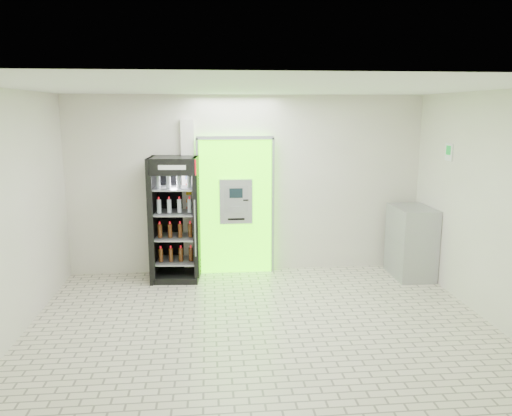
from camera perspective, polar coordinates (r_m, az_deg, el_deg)
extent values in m
plane|color=beige|center=(6.50, 0.74, -13.87)|extent=(6.00, 6.00, 0.00)
plane|color=silver|center=(8.47, -1.04, 2.67)|extent=(6.00, 0.00, 6.00)
plane|color=silver|center=(3.64, 5.07, -8.94)|extent=(6.00, 0.00, 6.00)
plane|color=silver|center=(6.44, -26.84, -1.25)|extent=(0.00, 5.00, 5.00)
plane|color=silver|center=(7.00, 25.98, -0.25)|extent=(0.00, 5.00, 5.00)
plane|color=white|center=(5.90, 0.82, 13.60)|extent=(6.00, 6.00, 0.00)
cube|color=#46F205|center=(8.45, -2.35, 0.23)|extent=(1.20, 0.12, 2.30)
cube|color=gray|center=(8.24, -2.39, 8.01)|extent=(1.28, 0.04, 0.06)
cube|color=gray|center=(8.37, -6.63, 0.06)|extent=(0.04, 0.04, 2.30)
cube|color=gray|center=(8.44, 1.95, 0.22)|extent=(0.04, 0.04, 2.30)
cube|color=black|center=(8.55, -1.62, -4.11)|extent=(0.62, 0.01, 0.67)
cube|color=black|center=(8.27, -4.74, 5.77)|extent=(0.22, 0.01, 0.18)
cube|color=#999BA0|center=(8.32, -2.31, 0.76)|extent=(0.55, 0.12, 0.75)
cube|color=black|center=(8.23, -2.30, 1.71)|extent=(0.22, 0.01, 0.16)
cube|color=gray|center=(8.28, -2.28, -0.20)|extent=(0.16, 0.01, 0.12)
cube|color=black|center=(8.26, -1.18, 0.91)|extent=(0.09, 0.01, 0.02)
cube|color=black|center=(8.32, -2.27, -1.28)|extent=(0.28, 0.01, 0.03)
cube|color=silver|center=(8.44, -7.66, 1.16)|extent=(0.22, 0.10, 2.60)
cube|color=#193FB2|center=(8.33, -7.74, 3.47)|extent=(0.09, 0.01, 0.06)
cube|color=red|center=(8.35, -7.71, 2.58)|extent=(0.09, 0.01, 0.06)
cube|color=yellow|center=(8.37, -7.69, 1.70)|extent=(0.09, 0.01, 0.06)
cube|color=orange|center=(8.39, -7.67, 0.83)|extent=(0.09, 0.01, 0.06)
cube|color=red|center=(8.41, -7.65, -0.05)|extent=(0.09, 0.01, 0.06)
cube|color=black|center=(8.21, -9.22, -1.24)|extent=(0.81, 0.75, 2.02)
cube|color=black|center=(8.52, -9.09, -0.78)|extent=(0.76, 0.11, 2.02)
cube|color=#B60912|center=(7.73, -9.58, 4.59)|extent=(0.74, 0.07, 0.24)
cube|color=white|center=(7.73, -9.59, 4.59)|extent=(0.42, 0.04, 0.07)
cube|color=black|center=(8.46, -9.02, -7.59)|extent=(0.81, 0.75, 0.10)
cylinder|color=gray|center=(7.86, -6.98, -2.33)|extent=(0.03, 0.03, 0.91)
cube|color=gray|center=(8.39, -9.07, -5.96)|extent=(0.68, 0.64, 0.02)
cube|color=gray|center=(8.28, -9.16, -3.28)|extent=(0.68, 0.64, 0.02)
cube|color=gray|center=(8.19, -9.24, -0.55)|extent=(0.68, 0.64, 0.02)
cube|color=gray|center=(8.12, -9.33, 2.25)|extent=(0.68, 0.64, 0.02)
cube|color=#999BA0|center=(8.71, 17.31, -3.72)|extent=(0.59, 0.89, 1.18)
cube|color=gray|center=(8.59, 15.50, -3.42)|extent=(0.01, 0.87, 0.01)
cube|color=white|center=(8.13, 21.19, 5.97)|extent=(0.02, 0.22, 0.26)
cube|color=#0D9730|center=(8.13, 21.13, 6.18)|extent=(0.00, 0.14, 0.14)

